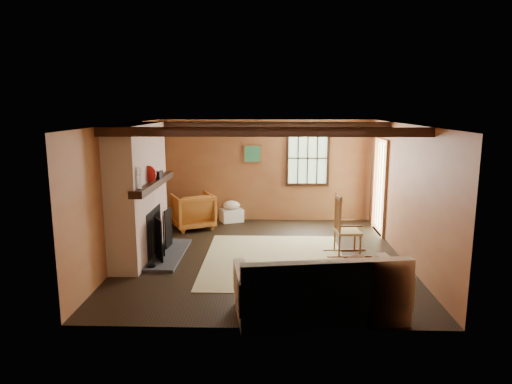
{
  "coord_description": "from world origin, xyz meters",
  "views": [
    {
      "loc": [
        0.1,
        -7.98,
        2.71
      ],
      "look_at": [
        -0.15,
        0.4,
        1.12
      ],
      "focal_mm": 32.0,
      "sensor_mm": 36.0,
      "label": 1
    }
  ],
  "objects_px": {
    "rocking_chair": "(345,229)",
    "laundry_basket": "(231,215)",
    "sofa": "(321,294)",
    "armchair": "(193,211)",
    "fireplace": "(140,197)"
  },
  "relations": [
    {
      "from": "fireplace",
      "to": "armchair",
      "type": "bearing_deg",
      "value": 72.25
    },
    {
      "from": "fireplace",
      "to": "armchair",
      "type": "height_order",
      "value": "fireplace"
    },
    {
      "from": "laundry_basket",
      "to": "armchair",
      "type": "height_order",
      "value": "armchair"
    },
    {
      "from": "rocking_chair",
      "to": "armchair",
      "type": "height_order",
      "value": "rocking_chair"
    },
    {
      "from": "rocking_chair",
      "to": "laundry_basket",
      "type": "bearing_deg",
      "value": 39.41
    },
    {
      "from": "fireplace",
      "to": "laundry_basket",
      "type": "distance_m",
      "value": 3.08
    },
    {
      "from": "sofa",
      "to": "laundry_basket",
      "type": "xyz_separation_m",
      "value": [
        -1.57,
        4.96,
        -0.16
      ]
    },
    {
      "from": "fireplace",
      "to": "rocking_chair",
      "type": "bearing_deg",
      "value": 2.65
    },
    {
      "from": "armchair",
      "to": "laundry_basket",
      "type": "bearing_deg",
      "value": -167.55
    },
    {
      "from": "rocking_chair",
      "to": "laundry_basket",
      "type": "relative_size",
      "value": 2.25
    },
    {
      "from": "armchair",
      "to": "sofa",
      "type": "bearing_deg",
      "value": 93.51
    },
    {
      "from": "sofa",
      "to": "laundry_basket",
      "type": "bearing_deg",
      "value": 98.94
    },
    {
      "from": "rocking_chair",
      "to": "laundry_basket",
      "type": "distance_m",
      "value": 3.33
    },
    {
      "from": "sofa",
      "to": "armchair",
      "type": "height_order",
      "value": "sofa"
    },
    {
      "from": "laundry_basket",
      "to": "fireplace",
      "type": "bearing_deg",
      "value": -119.25
    }
  ]
}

